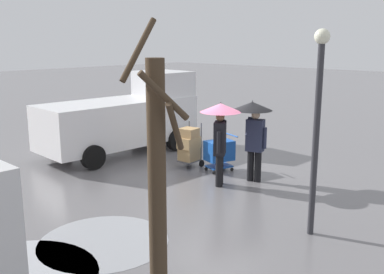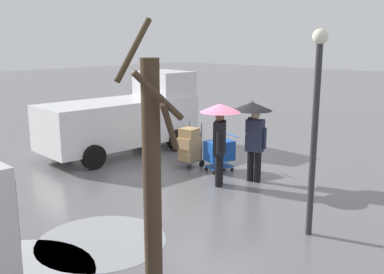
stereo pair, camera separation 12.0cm
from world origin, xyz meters
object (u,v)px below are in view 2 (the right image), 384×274
object	(u,v)px
hand_dolly_boxes	(189,145)
street_lamp	(316,113)
cargo_van_parked_right	(126,117)
pedestrian_black_side	(253,123)
shopping_cart_vendor	(219,152)
pedestrian_pink_side	(220,124)
bare_tree_near	(152,184)

from	to	relation	value
hand_dolly_boxes	street_lamp	xyz separation A→B (m)	(-4.80, 1.74, 1.70)
cargo_van_parked_right	pedestrian_black_side	size ratio (longest dim) A/B	2.54
shopping_cart_vendor	street_lamp	world-z (taller)	street_lamp
shopping_cart_vendor	hand_dolly_boxes	bearing A→B (deg)	20.69
pedestrian_pink_side	pedestrian_black_side	bearing A→B (deg)	-117.75
cargo_van_parked_right	bare_tree_near	size ratio (longest dim) A/B	1.38
pedestrian_black_side	bare_tree_near	size ratio (longest dim) A/B	0.54
street_lamp	pedestrian_black_side	bearing A→B (deg)	-35.68
shopping_cart_vendor	bare_tree_near	xyz separation A→B (m)	(-3.60, 5.75, 1.26)
shopping_cart_vendor	pedestrian_pink_side	distance (m)	1.58
hand_dolly_boxes	bare_tree_near	xyz separation A→B (m)	(-4.46, 5.42, 1.16)
street_lamp	bare_tree_near	bearing A→B (deg)	84.74
pedestrian_pink_side	hand_dolly_boxes	bearing A→B (deg)	-20.39
shopping_cart_vendor	bare_tree_near	bearing A→B (deg)	122.07
pedestrian_pink_side	street_lamp	distance (m)	3.45
cargo_van_parked_right	shopping_cart_vendor	xyz separation A→B (m)	(-3.65, -0.40, -0.61)
hand_dolly_boxes	pedestrian_black_side	world-z (taller)	pedestrian_black_side
pedestrian_black_side	bare_tree_near	bearing A→B (deg)	112.96
pedestrian_pink_side	pedestrian_black_side	xyz separation A→B (m)	(-0.44, -0.83, -0.01)
pedestrian_black_side	street_lamp	size ratio (longest dim) A/B	0.56
cargo_van_parked_right	street_lamp	world-z (taller)	street_lamp
shopping_cart_vendor	pedestrian_black_side	size ratio (longest dim) A/B	0.47
cargo_van_parked_right	pedestrian_black_side	xyz separation A→B (m)	(-4.86, -0.29, 0.39)
hand_dolly_boxes	pedestrian_pink_side	world-z (taller)	pedestrian_pink_side
pedestrian_black_side	street_lamp	world-z (taller)	street_lamp
street_lamp	cargo_van_parked_right	bearing A→B (deg)	-12.38
pedestrian_pink_side	street_lamp	xyz separation A→B (m)	(-3.17, 1.13, 0.79)
pedestrian_black_side	street_lamp	distance (m)	3.45
pedestrian_pink_side	bare_tree_near	world-z (taller)	bare_tree_near
cargo_van_parked_right	street_lamp	xyz separation A→B (m)	(-7.59, 1.67, 1.19)
hand_dolly_boxes	shopping_cart_vendor	bearing A→B (deg)	-159.31
hand_dolly_boxes	pedestrian_pink_side	xyz separation A→B (m)	(-1.64, 0.61, 0.91)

